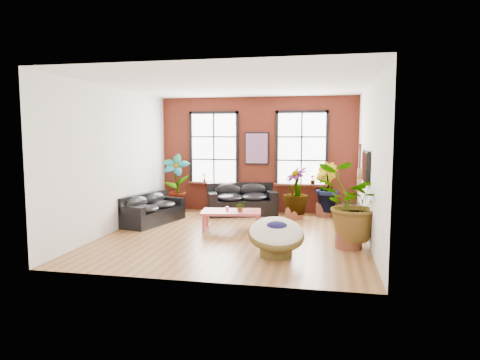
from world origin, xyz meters
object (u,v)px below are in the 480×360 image
object	(u,v)px
sofa_left	(151,210)
papasan_chair	(276,235)
coffee_table	(231,213)
sofa_back	(241,200)

from	to	relation	value
sofa_left	papasan_chair	world-z (taller)	papasan_chair
coffee_table	papasan_chair	distance (m)	2.57
sofa_back	sofa_left	size ratio (longest dim) A/B	1.05
papasan_chair	sofa_back	bearing A→B (deg)	95.93
sofa_back	sofa_left	xyz separation A→B (m)	(-2.14, -1.74, -0.06)
sofa_left	coffee_table	bearing A→B (deg)	-84.35
coffee_table	papasan_chair	world-z (taller)	papasan_chair
sofa_left	sofa_back	bearing A→B (deg)	-36.77
sofa_left	coffee_table	size ratio (longest dim) A/B	1.34
sofa_left	coffee_table	distance (m)	2.32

